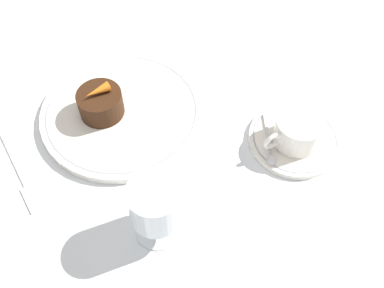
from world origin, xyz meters
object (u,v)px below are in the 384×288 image
at_px(coffee_cup, 298,130).
at_px(dessert_cake, 101,103).
at_px(wine_glass, 156,206).
at_px(dinner_plate, 122,112).
at_px(fork, 23,179).

bearing_deg(coffee_cup, dessert_cake, -37.66).
bearing_deg(wine_glass, dinner_plate, -98.94).
height_order(wine_glass, dessert_cake, wine_glass).
height_order(coffee_cup, dessert_cake, coffee_cup).
relative_size(dinner_plate, coffee_cup, 2.69).
relative_size(wine_glass, dessert_cake, 1.46).
xyz_separation_m(coffee_cup, wine_glass, (0.26, 0.03, 0.03)).
bearing_deg(dessert_cake, wine_glass, 88.73).
bearing_deg(dinner_plate, fork, 14.33).
xyz_separation_m(wine_glass, dessert_cake, (-0.01, -0.23, -0.03)).
bearing_deg(dinner_plate, wine_glass, 81.06).
bearing_deg(dessert_cake, coffee_cup, 142.34).
bearing_deg(wine_glass, coffee_cup, -172.75).
bearing_deg(dinner_plate, dessert_cake, -21.45).
distance_m(coffee_cup, fork, 0.44).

